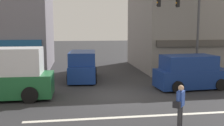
% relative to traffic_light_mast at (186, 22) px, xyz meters
% --- Properties ---
extents(ground_plane, '(120.00, 120.00, 0.00)m').
position_rel_traffic_light_mast_xyz_m(ground_plane, '(-5.77, -4.12, -4.18)').
color(ground_plane, '#2B2B2D').
extents(lane_marking_stripe, '(9.00, 0.24, 0.01)m').
position_rel_traffic_light_mast_xyz_m(lane_marking_stripe, '(-5.77, -7.62, -4.17)').
color(lane_marking_stripe, silver).
rests_on(lane_marking_stripe, ground).
extents(building_right_corner, '(13.30, 9.18, 8.07)m').
position_rel_traffic_light_mast_xyz_m(building_right_corner, '(4.40, 5.46, -0.14)').
color(building_right_corner, gray).
rests_on(building_right_corner, ground).
extents(traffic_light_mast, '(4.88, 0.49, 6.20)m').
position_rel_traffic_light_mast_xyz_m(traffic_light_mast, '(0.00, 0.00, 0.00)').
color(traffic_light_mast, '#47474C').
rests_on(traffic_light_mast, ground).
extents(van_crossing_center, '(2.31, 4.73, 2.11)m').
position_rel_traffic_light_mast_xyz_m(van_crossing_center, '(-7.50, 0.75, -3.17)').
color(van_crossing_center, navy).
rests_on(van_crossing_center, ground).
extents(van_waiting_far, '(4.72, 2.29, 2.11)m').
position_rel_traffic_light_mast_xyz_m(van_waiting_far, '(-0.89, -2.98, -3.17)').
color(van_waiting_far, navy).
rests_on(van_waiting_far, ground).
extents(box_truck_crossing_rightbound, '(5.63, 2.30, 2.75)m').
position_rel_traffic_light_mast_xyz_m(box_truck_crossing_rightbound, '(-11.90, -3.81, -2.92)').
color(box_truck_crossing_rightbound, '#1E6033').
rests_on(box_truck_crossing_rightbound, ground).
extents(pedestrian_foreground_with_bag, '(0.59, 0.58, 1.67)m').
position_rel_traffic_light_mast_xyz_m(pedestrian_foreground_with_bag, '(-4.17, -9.08, -3.22)').
color(pedestrian_foreground_with_bag, '#333338').
rests_on(pedestrian_foreground_with_bag, ground).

